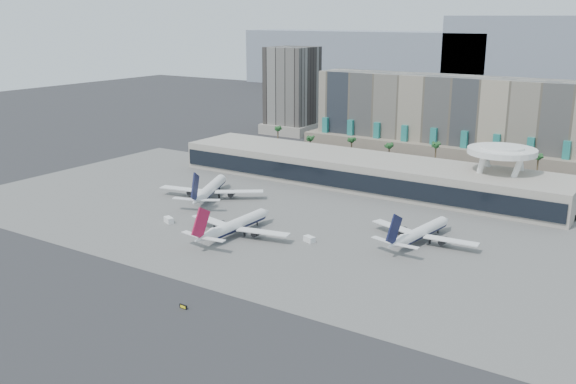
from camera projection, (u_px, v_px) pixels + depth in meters
The scene contains 13 objects.
ground at pixel (192, 266), 185.52m from camera, with size 900.00×900.00×0.00m, color #232326.
apron_pad at pixel (295, 218), 229.84m from camera, with size 260.00×130.00×0.06m, color #5B5B59.
hotel at pixel (442, 127), 316.33m from camera, with size 140.00×30.00×42.00m.
office_tower at pixel (292, 95), 390.87m from camera, with size 30.00×30.00×52.00m.
terminal at pixel (364, 170), 272.31m from camera, with size 170.00×32.50×14.50m.
saucer_structure at pixel (502, 155), 245.01m from camera, with size 26.00×26.00×21.89m.
palm_row at pixel (413, 149), 295.89m from camera, with size 157.80×2.80×13.10m.
airliner_left at pixel (210, 189), 253.05m from camera, with size 39.95×41.15×15.14m.
airliner_centre at pixel (235, 225), 210.63m from camera, with size 39.34×40.45×13.97m.
airliner_right at pixel (421, 232), 204.06m from camera, with size 37.48×38.81×13.44m.
service_vehicle_a at pixel (169, 220), 223.87m from camera, with size 4.21×2.06×2.06m, color white.
service_vehicle_b at pixel (309, 239), 204.88m from camera, with size 3.71×2.12×1.91m, color white.
taxiway_sign at pixel (183, 307), 158.40m from camera, with size 2.37×0.44×1.07m.
Camera 1 is at (118.26, -129.50, 69.97)m, focal length 40.00 mm.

